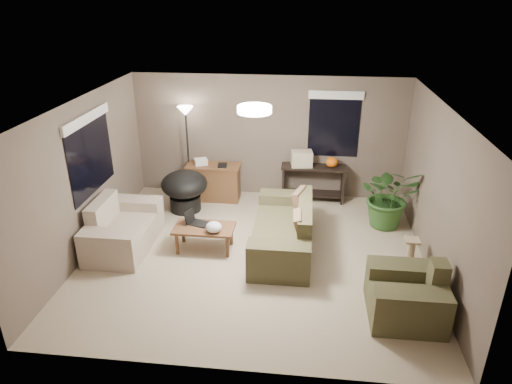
# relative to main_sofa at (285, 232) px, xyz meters

# --- Properties ---
(room_shell) EXTENTS (5.50, 5.50, 5.50)m
(room_shell) POSITION_rel_main_sofa_xyz_m (-0.48, -0.29, 0.96)
(room_shell) COLOR tan
(room_shell) RESTS_ON ground
(main_sofa) EXTENTS (0.95, 2.20, 0.85)m
(main_sofa) POSITION_rel_main_sofa_xyz_m (0.00, 0.00, 0.00)
(main_sofa) COLOR brown
(main_sofa) RESTS_ON ground
(throw_pillows) EXTENTS (0.36, 1.38, 0.47)m
(throw_pillows) POSITION_rel_main_sofa_xyz_m (0.26, 0.00, 0.36)
(throw_pillows) COLOR #8C7251
(throw_pillows) RESTS_ON main_sofa
(loveseat) EXTENTS (0.90, 1.60, 0.85)m
(loveseat) POSITION_rel_main_sofa_xyz_m (-2.73, -0.24, 0.00)
(loveseat) COLOR beige
(loveseat) RESTS_ON ground
(armchair) EXTENTS (0.95, 1.00, 0.85)m
(armchair) POSITION_rel_main_sofa_xyz_m (1.70, -1.56, 0.00)
(armchair) COLOR #4C4A2D
(armchair) RESTS_ON ground
(coffee_table) EXTENTS (1.00, 0.55, 0.42)m
(coffee_table) POSITION_rel_main_sofa_xyz_m (-1.33, -0.20, 0.06)
(coffee_table) COLOR brown
(coffee_table) RESTS_ON ground
(laptop) EXTENTS (0.43, 0.32, 0.24)m
(laptop) POSITION_rel_main_sofa_xyz_m (-1.50, -0.10, 0.19)
(laptop) COLOR black
(laptop) RESTS_ON coffee_table
(plastic_bag) EXTENTS (0.28, 0.25, 0.18)m
(plastic_bag) POSITION_rel_main_sofa_xyz_m (-1.13, -0.35, 0.22)
(plastic_bag) COLOR white
(plastic_bag) RESTS_ON coffee_table
(desk) EXTENTS (1.10, 0.50, 0.75)m
(desk) POSITION_rel_main_sofa_xyz_m (-1.56, 1.80, 0.08)
(desk) COLOR brown
(desk) RESTS_ON ground
(desk_papers) EXTENTS (0.71, 0.31, 0.12)m
(desk_papers) POSITION_rel_main_sofa_xyz_m (-1.72, 1.79, 0.51)
(desk_papers) COLOR silver
(desk_papers) RESTS_ON desk
(console_table) EXTENTS (1.30, 0.40, 0.75)m
(console_table) POSITION_rel_main_sofa_xyz_m (0.47, 1.96, 0.14)
(console_table) COLOR black
(console_table) RESTS_ON ground
(pumpkin) EXTENTS (0.27, 0.27, 0.20)m
(pumpkin) POSITION_rel_main_sofa_xyz_m (0.82, 1.96, 0.56)
(pumpkin) COLOR orange
(pumpkin) RESTS_ON console_table
(cardboard_box) EXTENTS (0.45, 0.36, 0.31)m
(cardboard_box) POSITION_rel_main_sofa_xyz_m (0.22, 1.96, 0.61)
(cardboard_box) COLOR beige
(cardboard_box) RESTS_ON console_table
(papasan_chair) EXTENTS (1.08, 1.08, 0.80)m
(papasan_chair) POSITION_rel_main_sofa_xyz_m (-2.03, 1.23, 0.17)
(papasan_chair) COLOR black
(papasan_chair) RESTS_ON ground
(floor_lamp) EXTENTS (0.32, 0.32, 1.91)m
(floor_lamp) POSITION_rel_main_sofa_xyz_m (-2.10, 1.91, 1.30)
(floor_lamp) COLOR black
(floor_lamp) RESTS_ON ground
(ceiling_fixture) EXTENTS (0.50, 0.50, 0.10)m
(ceiling_fixture) POSITION_rel_main_sofa_xyz_m (-0.48, -0.29, 2.15)
(ceiling_fixture) COLOR white
(ceiling_fixture) RESTS_ON room_shell
(houseplant) EXTENTS (1.07, 1.19, 0.93)m
(houseplant) POSITION_rel_main_sofa_xyz_m (1.83, 1.00, 0.17)
(houseplant) COLOR #2D5923
(houseplant) RESTS_ON ground
(cat_scratching_post) EXTENTS (0.32, 0.32, 0.50)m
(cat_scratching_post) POSITION_rel_main_sofa_xyz_m (1.98, -0.38, -0.08)
(cat_scratching_post) COLOR tan
(cat_scratching_post) RESTS_ON ground
(window_left) EXTENTS (0.05, 1.56, 1.33)m
(window_left) POSITION_rel_main_sofa_xyz_m (-3.20, 0.01, 1.49)
(window_left) COLOR black
(window_left) RESTS_ON room_shell
(window_back) EXTENTS (1.06, 0.05, 1.33)m
(window_back) POSITION_rel_main_sofa_xyz_m (0.82, 2.18, 1.49)
(window_back) COLOR black
(window_back) RESTS_ON room_shell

